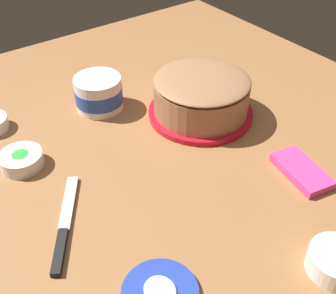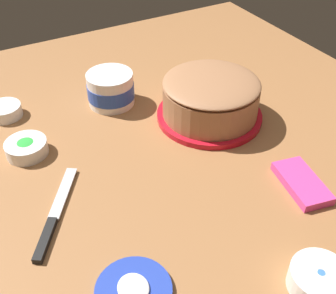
{
  "view_description": "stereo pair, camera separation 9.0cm",
  "coord_description": "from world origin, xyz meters",
  "px_view_note": "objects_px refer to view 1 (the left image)",
  "views": [
    {
      "loc": [
        0.52,
        -0.32,
        0.61
      ],
      "look_at": [
        -0.05,
        0.09,
        0.04
      ],
      "focal_mm": 44.79,
      "sensor_mm": 36.0,
      "label": 1
    },
    {
      "loc": [
        0.56,
        -0.25,
        0.61
      ],
      "look_at": [
        -0.05,
        0.09,
        0.04
      ],
      "focal_mm": 44.79,
      "sensor_mm": 36.0,
      "label": 2
    }
  ],
  "objects_px": {
    "frosting_tub": "(99,93)",
    "sprinkle_bowl_green": "(21,159)",
    "spreading_knife": "(64,230)",
    "frosting_tub_lid": "(160,293)",
    "candy_box_upper": "(302,171)",
    "frosted_cake": "(201,97)"
  },
  "relations": [
    {
      "from": "sprinkle_bowl_green",
      "to": "candy_box_upper",
      "type": "relative_size",
      "value": 0.69
    },
    {
      "from": "spreading_knife",
      "to": "frosted_cake",
      "type": "bearing_deg",
      "value": 107.84
    },
    {
      "from": "frosted_cake",
      "to": "spreading_knife",
      "type": "bearing_deg",
      "value": -72.16
    },
    {
      "from": "sprinkle_bowl_green",
      "to": "candy_box_upper",
      "type": "xyz_separation_m",
      "value": [
        0.38,
        0.46,
        -0.01
      ]
    },
    {
      "from": "frosted_cake",
      "to": "frosting_tub_lid",
      "type": "height_order",
      "value": "frosted_cake"
    },
    {
      "from": "frosting_tub_lid",
      "to": "sprinkle_bowl_green",
      "type": "distance_m",
      "value": 0.43
    },
    {
      "from": "frosted_cake",
      "to": "sprinkle_bowl_green",
      "type": "height_order",
      "value": "frosted_cake"
    },
    {
      "from": "sprinkle_bowl_green",
      "to": "frosting_tub",
      "type": "bearing_deg",
      "value": 112.22
    },
    {
      "from": "frosting_tub_lid",
      "to": "candy_box_upper",
      "type": "xyz_separation_m",
      "value": [
        -0.05,
        0.4,
        0.0
      ]
    },
    {
      "from": "spreading_knife",
      "to": "frosting_tub_lid",
      "type": "bearing_deg",
      "value": 18.24
    },
    {
      "from": "frosting_tub",
      "to": "sprinkle_bowl_green",
      "type": "xyz_separation_m",
      "value": [
        0.1,
        -0.25,
        -0.03
      ]
    },
    {
      "from": "frosting_tub",
      "to": "spreading_knife",
      "type": "xyz_separation_m",
      "value": [
        0.32,
        -0.26,
        -0.04
      ]
    },
    {
      "from": "sprinkle_bowl_green",
      "to": "candy_box_upper",
      "type": "height_order",
      "value": "sprinkle_bowl_green"
    },
    {
      "from": "spreading_knife",
      "to": "sprinkle_bowl_green",
      "type": "height_order",
      "value": "sprinkle_bowl_green"
    },
    {
      "from": "spreading_knife",
      "to": "candy_box_upper",
      "type": "xyz_separation_m",
      "value": [
        0.15,
        0.47,
        0.0
      ]
    },
    {
      "from": "frosting_tub",
      "to": "sprinkle_bowl_green",
      "type": "height_order",
      "value": "frosting_tub"
    },
    {
      "from": "sprinkle_bowl_green",
      "to": "candy_box_upper",
      "type": "distance_m",
      "value": 0.6
    },
    {
      "from": "candy_box_upper",
      "to": "frosting_tub_lid",
      "type": "bearing_deg",
      "value": -71.22
    },
    {
      "from": "frosting_tub",
      "to": "sprinkle_bowl_green",
      "type": "distance_m",
      "value": 0.27
    },
    {
      "from": "spreading_knife",
      "to": "frosting_tub",
      "type": "bearing_deg",
      "value": 141.62
    },
    {
      "from": "frosted_cake",
      "to": "candy_box_upper",
      "type": "distance_m",
      "value": 0.3
    },
    {
      "from": "frosting_tub",
      "to": "frosted_cake",
      "type": "bearing_deg",
      "value": 46.05
    }
  ]
}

